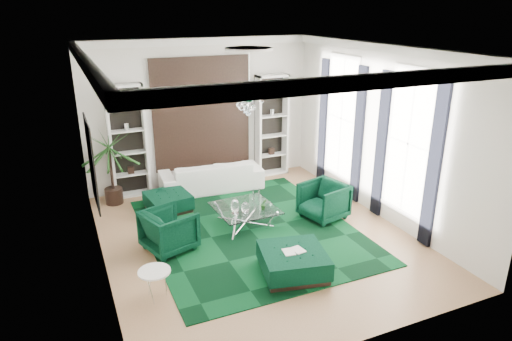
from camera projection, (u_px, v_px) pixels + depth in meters
name	position (u px, v px, depth m)	size (l,w,h in m)	color
floor	(255.00, 237.00, 9.51)	(6.00, 7.00, 0.02)	#A97F59
ceiling	(255.00, 48.00, 8.21)	(6.00, 7.00, 0.02)	white
wall_back	(201.00, 113.00, 11.88)	(6.00, 0.02, 3.80)	silver
wall_front	(366.00, 224.00, 5.84)	(6.00, 0.02, 3.80)	silver
wall_left	(93.00, 171.00, 7.71)	(0.02, 7.00, 3.80)	silver
wall_right	(381.00, 133.00, 10.00)	(0.02, 7.00, 3.80)	silver
crown_molding	(255.00, 54.00, 8.24)	(6.00, 7.00, 0.18)	white
ceiling_medallion	(249.00, 49.00, 8.48)	(0.90, 0.90, 0.05)	white
tapestry	(202.00, 113.00, 11.83)	(2.50, 0.06, 2.80)	black
shelving_left	(128.00, 142.00, 11.13)	(0.90, 0.38, 2.80)	white
shelving_right	(272.00, 126.00, 12.61)	(0.90, 0.38, 2.80)	white
painting	(92.00, 163.00, 8.26)	(0.04, 1.30, 1.60)	black
window_near	(408.00, 144.00, 9.22)	(0.03, 1.10, 2.90)	white
curtain_near_a	(434.00, 167.00, 8.62)	(0.07, 0.30, 3.25)	black
curtain_near_b	(381.00, 146.00, 9.96)	(0.07, 0.30, 3.25)	black
window_far	(341.00, 118.00, 11.28)	(0.03, 1.10, 2.90)	white
curtain_far_a	(358.00, 136.00, 10.68)	(0.07, 0.30, 3.25)	black
curtain_far_b	(323.00, 122.00, 12.02)	(0.07, 0.30, 3.25)	black
rug	(250.00, 230.00, 9.76)	(4.20, 5.00, 0.02)	black
sofa	(211.00, 175.00, 11.83)	(2.60, 1.02, 0.76)	white
armchair_left	(169.00, 230.00, 8.87)	(0.89, 0.91, 0.83)	black
armchair_right	(323.00, 201.00, 10.20)	(0.89, 0.92, 0.83)	black
coffee_table	(245.00, 216.00, 9.90)	(1.25, 1.25, 0.43)	white
ottoman_side	(168.00, 202.00, 10.64)	(0.94, 0.94, 0.42)	black
ottoman_front	(293.00, 262.00, 8.11)	(1.12, 1.12, 0.45)	black
book	(293.00, 251.00, 8.03)	(0.39, 0.26, 0.03)	white
side_table	(155.00, 285.00, 7.41)	(0.53, 0.53, 0.51)	white
palm	(110.00, 158.00, 10.72)	(1.43, 1.43, 2.30)	#1A4717
chandelier	(249.00, 98.00, 8.79)	(0.77, 0.77, 0.69)	white
table_plant	(263.00, 204.00, 9.68)	(0.14, 0.11, 0.25)	#1A4717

